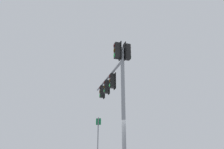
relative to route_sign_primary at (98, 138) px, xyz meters
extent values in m
cylinder|color=gray|center=(2.55, 0.85, 1.48)|extent=(0.20, 0.20, 6.43)
cylinder|color=gray|center=(-0.62, 0.65, 3.93)|extent=(6.36, 0.53, 0.14)
cube|color=black|center=(2.57, 0.55, 4.48)|extent=(0.32, 0.32, 0.90)
cube|color=black|center=(2.56, 0.72, 4.48)|extent=(0.44, 0.07, 1.04)
cylinder|color=#360503|center=(2.58, 0.38, 4.78)|extent=(0.20, 0.04, 0.20)
cylinder|color=#3C2703|center=(2.58, 0.38, 4.48)|extent=(0.20, 0.04, 0.20)
cylinder|color=green|center=(2.58, 0.38, 4.18)|extent=(0.20, 0.04, 0.20)
cube|color=black|center=(2.54, 1.15, 4.48)|extent=(0.32, 0.32, 0.90)
cube|color=black|center=(2.55, 0.98, 4.48)|extent=(0.44, 0.07, 1.04)
cylinder|color=#360503|center=(2.53, 1.31, 4.78)|extent=(0.20, 0.04, 0.20)
cylinder|color=#3C2703|center=(2.53, 1.31, 4.48)|extent=(0.20, 0.04, 0.20)
cylinder|color=green|center=(2.53, 1.31, 4.18)|extent=(0.20, 0.04, 0.20)
cube|color=black|center=(0.57, 0.73, 3.38)|extent=(0.31, 0.31, 0.90)
cube|color=black|center=(0.56, 0.90, 3.38)|extent=(0.44, 0.05, 1.04)
cylinder|color=#360503|center=(0.57, 0.56, 3.68)|extent=(0.20, 0.04, 0.20)
cylinder|color=#3C2703|center=(0.57, 0.56, 3.38)|extent=(0.20, 0.04, 0.20)
cylinder|color=green|center=(0.57, 0.56, 3.08)|extent=(0.20, 0.04, 0.20)
cube|color=black|center=(-0.82, 0.64, 3.38)|extent=(0.31, 0.31, 0.90)
cube|color=black|center=(-0.82, 0.81, 3.38)|extent=(0.44, 0.06, 1.04)
cylinder|color=#360503|center=(-0.81, 0.48, 3.68)|extent=(0.20, 0.04, 0.20)
cylinder|color=#3C2703|center=(-0.81, 0.48, 3.38)|extent=(0.20, 0.04, 0.20)
cylinder|color=green|center=(-0.81, 0.48, 3.08)|extent=(0.20, 0.04, 0.20)
cube|color=black|center=(-2.21, 0.56, 3.38)|extent=(0.32, 0.32, 0.90)
cube|color=black|center=(-2.22, 0.73, 3.38)|extent=(0.44, 0.07, 1.04)
cylinder|color=#360503|center=(-2.20, 0.39, 3.68)|extent=(0.20, 0.04, 0.20)
cylinder|color=#3C2703|center=(-2.20, 0.39, 3.38)|extent=(0.20, 0.04, 0.20)
cylinder|color=green|center=(-2.20, 0.39, 3.08)|extent=(0.20, 0.04, 0.20)
cylinder|color=slate|center=(0.01, 0.00, -0.28)|extent=(0.07, 0.07, 2.91)
cube|color=#0C7238|center=(-0.03, 0.01, 0.93)|extent=(0.16, 0.29, 0.38)
cube|color=white|center=(-0.04, 0.02, 0.93)|extent=(0.11, 0.22, 0.32)
camera|label=1|loc=(11.74, -1.80, -0.29)|focal=30.85mm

